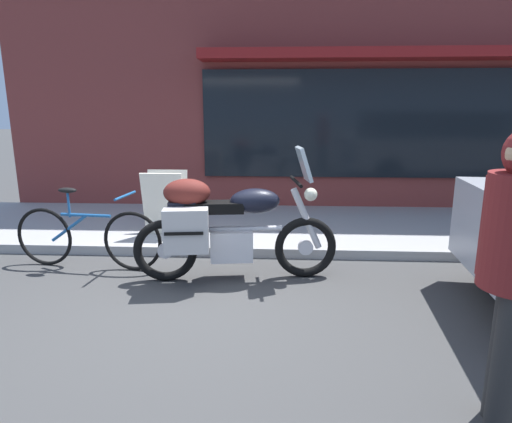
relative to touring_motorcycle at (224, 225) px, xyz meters
The scene contains 4 objects.
ground_plane 0.91m from the touring_motorcycle, 108.98° to the right, with size 80.00×80.00×0.00m, color #3C3C3C.
touring_motorcycle is the anchor object (origin of this frame).
parked_bicycle 1.65m from the touring_motorcycle, 169.77° to the left, with size 1.77×0.48×0.93m.
sandwich_board_sign 1.67m from the touring_motorcycle, 125.79° to the left, with size 0.55×0.40×0.86m.
Camera 1 is at (0.79, -3.68, 1.76)m, focal length 30.31 mm.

